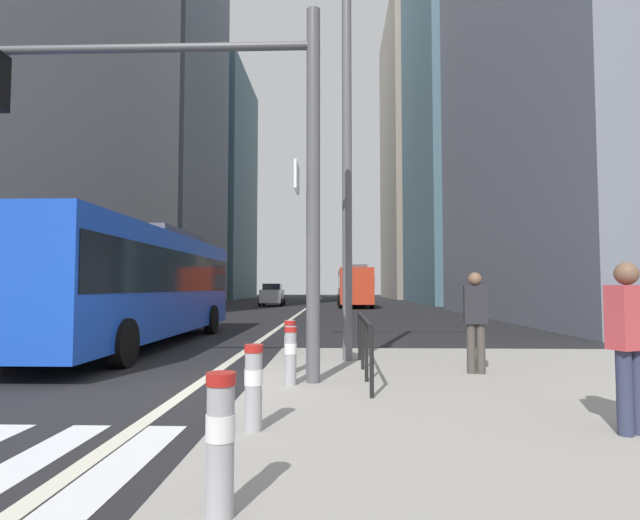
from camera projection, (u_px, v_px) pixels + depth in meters
name	position (u px, v px, depth m)	size (l,w,h in m)	color
ground_plane	(295.00, 316.00, 28.20)	(160.00, 160.00, 0.00)	black
median_island	(560.00, 397.00, 7.07)	(9.00, 10.00, 0.15)	gray
lane_centre_line	(306.00, 308.00, 38.18)	(0.20, 80.00, 0.01)	beige
office_tower_left_mid	(162.00, 124.00, 52.23)	(10.27, 17.63, 37.42)	slate
office_tower_left_far	(210.00, 187.00, 72.48)	(10.79, 18.56, 32.53)	slate
office_tower_right_mid	(474.00, 61.00, 52.80)	(12.82, 19.87, 51.23)	slate
office_tower_right_far	(431.00, 155.00, 76.77)	(13.73, 23.75, 43.86)	gray
city_bus_blue_oncoming	(138.00, 280.00, 13.92)	(2.75, 11.48, 3.40)	blue
sedan_white_oncoming	(10.00, 309.00, 14.61)	(2.10, 4.33, 1.94)	silver
city_bus_red_receding	(354.00, 285.00, 41.88)	(2.79, 10.96, 3.40)	red
car_oncoming_mid	(272.00, 295.00, 43.38)	(2.18, 4.54, 1.94)	silver
car_receding_near	(347.00, 292.00, 61.68)	(2.08, 4.05, 1.94)	black
traffic_signal_gantry	(201.00, 136.00, 8.04)	(5.55, 0.65, 6.00)	#515156
street_lamp_post	(347.00, 112.00, 10.38)	(5.50, 0.32, 8.00)	#56565B
bollard_front	(220.00, 437.00, 3.24)	(0.20, 0.20, 0.93)	#99999E
bollard_left	(253.00, 383.00, 5.17)	(0.20, 0.20, 0.89)	#99999E
bollard_right	(291.00, 352.00, 7.59)	(0.20, 0.20, 0.88)	#99999E
bollard_back	(290.00, 344.00, 8.60)	(0.20, 0.20, 0.91)	#99999E
pedestrian_railing	(364.00, 333.00, 8.46)	(0.06, 3.56, 0.98)	black
pedestrian_waiting	(629.00, 338.00, 5.07)	(0.44, 0.36, 1.74)	#2D334C
pedestrian_walking	(475.00, 317.00, 8.63)	(0.41, 0.30, 1.74)	#423D38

